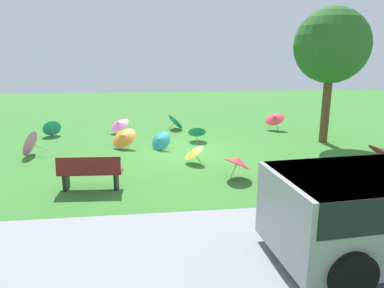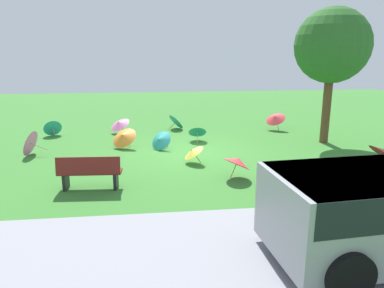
{
  "view_description": "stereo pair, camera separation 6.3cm",
  "coord_description": "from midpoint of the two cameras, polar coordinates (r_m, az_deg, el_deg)",
  "views": [
    {
      "loc": [
        1.44,
        12.34,
        3.44
      ],
      "look_at": [
        0.05,
        1.28,
        0.6
      ],
      "focal_mm": 33.81,
      "sensor_mm": 36.0,
      "label": 1
    },
    {
      "loc": [
        1.38,
        12.35,
        3.44
      ],
      "look_at": [
        0.05,
        1.28,
        0.6
      ],
      "focal_mm": 33.81,
      "sensor_mm": 36.0,
      "label": 2
    }
  ],
  "objects": [
    {
      "name": "ground",
      "position": [
        12.9,
        -0.32,
        -1.19
      ],
      "size": [
        40.0,
        40.0,
        0.0
      ],
      "primitive_type": "plane",
      "color": "#387A2D"
    },
    {
      "name": "road_strip",
      "position": [
        6.57,
        6.92,
        -17.41
      ],
      "size": [
        40.0,
        3.92,
        0.01
      ],
      "primitive_type": "cube",
      "color": "gray",
      "rests_on": "ground"
    },
    {
      "name": "park_bench",
      "position": [
        9.61,
        -15.65,
        -4.3
      ],
      "size": [
        1.63,
        0.58,
        0.9
      ],
      "color": "maroon",
      "rests_on": "ground"
    },
    {
      "name": "shade_tree",
      "position": [
        14.75,
        21.35,
        14.17
      ],
      "size": [
        2.77,
        2.77,
        5.07
      ],
      "color": "brown",
      "rests_on": "ground"
    },
    {
      "name": "parasol_teal_0",
      "position": [
        14.33,
        0.97,
        2.09
      ],
      "size": [
        0.76,
        0.72,
        0.7
      ],
      "color": "tan",
      "rests_on": "ground"
    },
    {
      "name": "parasol_orange_0",
      "position": [
        13.44,
        -10.66,
        1.2
      ],
      "size": [
        1.24,
        1.22,
        0.83
      ],
      "color": "tan",
      "rests_on": "ground"
    },
    {
      "name": "parasol_red_0",
      "position": [
        12.67,
        27.92,
        -1.0
      ],
      "size": [
        0.81,
        0.87,
        0.76
      ],
      "color": "tan",
      "rests_on": "ground"
    },
    {
      "name": "parasol_pink_0",
      "position": [
        15.94,
        -11.3,
        3.22
      ],
      "size": [
        1.2,
        1.2,
        0.75
      ],
      "color": "tan",
      "rests_on": "ground"
    },
    {
      "name": "parasol_pink_1",
      "position": [
        13.51,
        -24.35,
        0.23
      ],
      "size": [
        0.99,
        0.97,
        0.91
      ],
      "color": "tan",
      "rests_on": "ground"
    },
    {
      "name": "parasol_red_1",
      "position": [
        10.1,
        7.37,
        -2.73
      ],
      "size": [
        1.06,
        1.07,
        0.77
      ],
      "color": "tan",
      "rests_on": "ground"
    },
    {
      "name": "parasol_teal_2",
      "position": [
        16.61,
        -2.29,
        3.65
      ],
      "size": [
        0.92,
        1.02,
        0.74
      ],
      "color": "tan",
      "rests_on": "ground"
    },
    {
      "name": "parasol_red_2",
      "position": [
        16.75,
        13.09,
        4.07
      ],
      "size": [
        1.2,
        1.21,
        0.89
      ],
      "color": "tan",
      "rests_on": "ground"
    },
    {
      "name": "parasol_yellow_0",
      "position": [
        11.44,
        0.27,
        -1.18
      ],
      "size": [
        0.69,
        0.73,
        0.64
      ],
      "color": "tan",
      "rests_on": "ground"
    },
    {
      "name": "parasol_teal_3",
      "position": [
        16.34,
        -21.06,
        2.48
      ],
      "size": [
        0.87,
        0.78,
        0.73
      ],
      "color": "tan",
      "rests_on": "ground"
    },
    {
      "name": "parasol_teal_4",
      "position": [
        13.12,
        -4.89,
        0.66
      ],
      "size": [
        0.98,
        0.97,
        0.72
      ],
      "color": "tan",
      "rests_on": "ground"
    }
  ]
}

